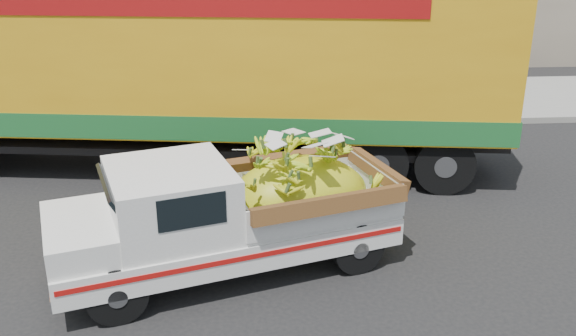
{
  "coord_description": "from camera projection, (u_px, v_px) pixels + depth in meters",
  "views": [
    {
      "loc": [
        1.13,
        -7.69,
        4.73
      ],
      "look_at": [
        1.78,
        1.38,
        1.16
      ],
      "focal_mm": 40.0,
      "sensor_mm": 36.0,
      "label": 1
    }
  ],
  "objects": [
    {
      "name": "sidewalk",
      "position": [
        201.0,
        103.0,
        17.21
      ],
      "size": [
        60.0,
        4.0,
        0.14
      ],
      "primitive_type": "cube",
      "color": "gray",
      "rests_on": "ground"
    },
    {
      "name": "semi_trailer",
      "position": [
        196.0,
        63.0,
        12.25
      ],
      "size": [
        12.05,
        4.11,
        3.8
      ],
      "rotation": [
        0.0,
        0.0,
        -0.14
      ],
      "color": "black",
      "rests_on": "ground"
    },
    {
      "name": "pickup_truck",
      "position": [
        250.0,
        209.0,
        9.04
      ],
      "size": [
        5.04,
        3.07,
        1.67
      ],
      "rotation": [
        0.0,
        0.0,
        0.3
      ],
      "color": "black",
      "rests_on": "ground"
    },
    {
      "name": "ground",
      "position": [
        166.0,
        287.0,
        8.79
      ],
      "size": [
        100.0,
        100.0,
        0.0
      ],
      "primitive_type": "plane",
      "color": "black",
      "rests_on": "ground"
    },
    {
      "name": "curb",
      "position": [
        197.0,
        126.0,
        15.26
      ],
      "size": [
        60.0,
        0.25,
        0.15
      ],
      "primitive_type": "cube",
      "color": "gray",
      "rests_on": "ground"
    }
  ]
}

